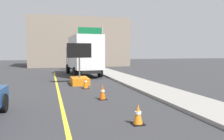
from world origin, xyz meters
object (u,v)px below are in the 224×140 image
(arrow_board_trailer, at_px, (80,77))
(traffic_cone_far_lane, at_px, (102,92))
(box_truck, at_px, (83,55))
(highway_guide_sign, at_px, (95,40))
(traffic_cone_mid_lane, at_px, (138,114))
(traffic_cone_curbside, at_px, (85,82))

(arrow_board_trailer, relative_size, traffic_cone_far_lane, 3.89)
(box_truck, bearing_deg, arrow_board_trailer, -101.26)
(highway_guide_sign, distance_m, traffic_cone_mid_lane, 18.95)
(highway_guide_sign, bearing_deg, traffic_cone_far_lane, -100.31)
(traffic_cone_mid_lane, bearing_deg, arrow_board_trailer, 94.02)
(arrow_board_trailer, relative_size, traffic_cone_curbside, 3.65)
(box_truck, bearing_deg, traffic_cone_curbside, -97.57)
(traffic_cone_mid_lane, bearing_deg, traffic_cone_curbside, 94.22)
(highway_guide_sign, relative_size, traffic_cone_curbside, 6.77)
(traffic_cone_far_lane, relative_size, traffic_cone_curbside, 0.94)
(box_truck, height_order, traffic_cone_mid_lane, box_truck)
(traffic_cone_far_lane, bearing_deg, highway_guide_sign, 79.69)
(arrow_board_trailer, height_order, traffic_cone_far_lane, arrow_board_trailer)
(arrow_board_trailer, distance_m, traffic_cone_curbside, 1.83)
(arrow_board_trailer, distance_m, box_truck, 5.52)
(traffic_cone_mid_lane, bearing_deg, highway_guide_sign, 82.35)
(traffic_cone_mid_lane, height_order, traffic_cone_far_lane, traffic_cone_far_lane)
(box_truck, xyz_separation_m, highway_guide_sign, (2.05, 4.69, 1.56))
(arrow_board_trailer, relative_size, box_truck, 0.41)
(arrow_board_trailer, xyz_separation_m, traffic_cone_far_lane, (0.38, -4.97, -0.14))
(highway_guide_sign, xyz_separation_m, traffic_cone_far_lane, (-2.71, -14.90, -3.08))
(arrow_board_trailer, height_order, traffic_cone_curbside, arrow_board_trailer)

